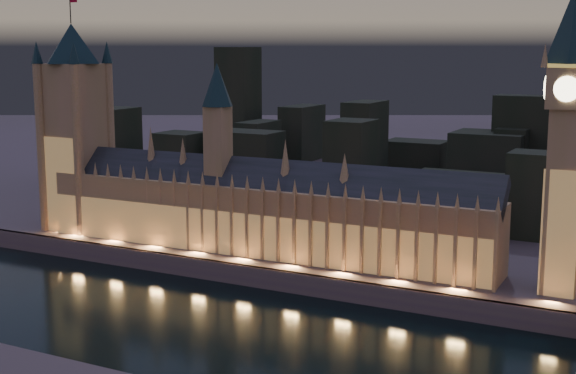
% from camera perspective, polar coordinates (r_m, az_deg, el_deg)
% --- Properties ---
extents(ground_plane, '(2000.00, 2000.00, 0.00)m').
position_cam_1_polar(ground_plane, '(281.84, -6.19, -9.28)').
color(ground_plane, black).
rests_on(ground_plane, ground).
extents(north_bank, '(2000.00, 960.00, 8.00)m').
position_cam_1_polar(north_bank, '(760.35, 16.19, 2.88)').
color(north_bank, '#423B3A').
rests_on(north_bank, ground).
extents(embankment_wall, '(2000.00, 2.50, 8.00)m').
position_cam_1_polar(embankment_wall, '(313.76, -2.01, -6.45)').
color(embankment_wall, '#524050').
rests_on(embankment_wall, ground).
extents(palace_of_westminster, '(202.00, 24.52, 78.00)m').
position_cam_1_polar(palace_of_westminster, '(332.01, -2.18, -1.55)').
color(palace_of_westminster, olive).
rests_on(palace_of_westminster, north_bank).
extents(victoria_tower, '(31.68, 31.68, 106.93)m').
position_cam_1_polar(victoria_tower, '(384.67, -14.91, 4.88)').
color(victoria_tower, olive).
rests_on(victoria_tower, north_bank).
extents(elizabeth_tower, '(18.00, 18.00, 111.51)m').
position_cam_1_polar(elizabeth_tower, '(286.05, 19.34, 4.91)').
color(elizabeth_tower, olive).
rests_on(elizabeth_tower, north_bank).
extents(city_backdrop, '(453.27, 215.63, 84.19)m').
position_cam_1_polar(city_backdrop, '(484.54, 13.95, 2.39)').
color(city_backdrop, black).
rests_on(city_backdrop, north_bank).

